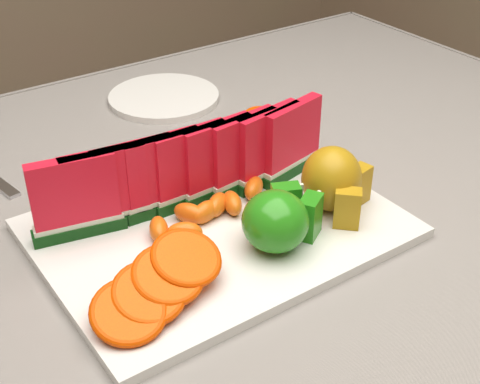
{
  "coord_description": "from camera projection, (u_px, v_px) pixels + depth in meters",
  "views": [
    {
      "loc": [
        -0.28,
        -0.55,
        1.22
      ],
      "look_at": [
        0.08,
        -0.03,
        0.81
      ],
      "focal_mm": 50.0,
      "sensor_mm": 36.0,
      "label": 1
    }
  ],
  "objects": [
    {
      "name": "watermelon_row",
      "position": [
        191.0,
        169.0,
        0.79
      ],
      "size": [
        0.39,
        0.07,
        0.1
      ],
      "color": "#0C3A08",
      "rests_on": "platter"
    },
    {
      "name": "orange_fan_front",
      "position": [
        158.0,
        284.0,
        0.65
      ],
      "size": [
        0.16,
        0.11,
        0.05
      ],
      "color": "#C64315",
      "rests_on": "platter"
    },
    {
      "name": "tablecloth",
      "position": [
        168.0,
        271.0,
        0.79
      ],
      "size": [
        1.53,
        1.03,
        0.2
      ],
      "color": "gray",
      "rests_on": "table"
    },
    {
      "name": "platter",
      "position": [
        218.0,
        228.0,
        0.78
      ],
      "size": [
        0.4,
        0.3,
        0.01
      ],
      "color": "silver",
      "rests_on": "tablecloth"
    },
    {
      "name": "table",
      "position": [
        171.0,
        311.0,
        0.82
      ],
      "size": [
        1.4,
        0.9,
        0.75
      ],
      "color": "#462516",
      "rests_on": "ground"
    },
    {
      "name": "side_plate",
      "position": [
        164.0,
        97.0,
        1.09
      ],
      "size": [
        0.2,
        0.2,
        0.01
      ],
      "color": "silver",
      "rests_on": "tablecloth"
    },
    {
      "name": "tangerine_segments",
      "position": [
        207.0,
        211.0,
        0.77
      ],
      "size": [
        0.18,
        0.07,
        0.03
      ],
      "color": "#FF4210",
      "rests_on": "platter"
    },
    {
      "name": "apple_cluster",
      "position": [
        279.0,
        219.0,
        0.73
      ],
      "size": [
        0.11,
        0.09,
        0.07
      ],
      "color": "#357B15",
      "rests_on": "platter"
    },
    {
      "name": "pear_cluster",
      "position": [
        334.0,
        181.0,
        0.78
      ],
      "size": [
        0.1,
        0.1,
        0.08
      ],
      "color": "#A37C09",
      "rests_on": "platter"
    },
    {
      "name": "orange_fan_back",
      "position": [
        179.0,
        157.0,
        0.86
      ],
      "size": [
        0.38,
        0.1,
        0.05
      ],
      "color": "#C64315",
      "rests_on": "platter"
    }
  ]
}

